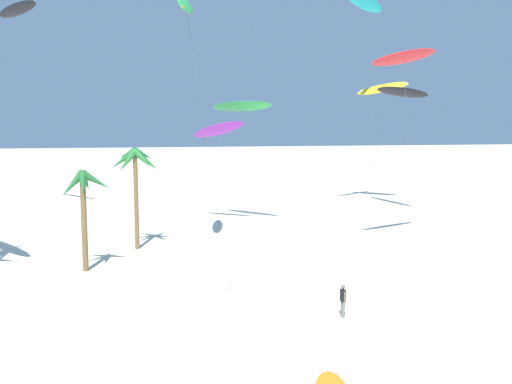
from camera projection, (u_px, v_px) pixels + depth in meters
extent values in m
cylinder|color=brown|center=(136.00, 200.00, 46.28)|extent=(0.31, 0.31, 7.21)
cone|color=#287533|center=(146.00, 160.00, 46.03)|extent=(1.98, 0.68, 1.82)
cone|color=#287533|center=(143.00, 155.00, 46.73)|extent=(1.64, 2.15, 1.22)
cone|color=#287533|center=(127.00, 155.00, 46.54)|extent=(1.78, 2.07, 1.17)
cone|color=#287533|center=(123.00, 160.00, 45.71)|extent=(2.07, 0.68, 1.70)
cone|color=#287533|center=(127.00, 161.00, 45.22)|extent=(1.71, 1.86, 1.81)
cone|color=#287533|center=(143.00, 159.00, 45.27)|extent=(1.80, 1.95, 1.58)
cylinder|color=brown|center=(84.00, 223.00, 40.15)|extent=(0.36, 0.36, 6.26)
cone|color=#23662D|center=(96.00, 181.00, 39.87)|extent=(1.93, 0.59, 1.44)
cone|color=#23662D|center=(86.00, 182.00, 40.52)|extent=(0.77, 1.87, 1.65)
cone|color=#23662D|center=(74.00, 182.00, 40.19)|extent=(1.80, 1.59, 1.59)
cone|color=#23662D|center=(72.00, 185.00, 39.34)|extent=(1.78, 1.48, 1.70)
cone|color=#23662D|center=(83.00, 184.00, 39.07)|extent=(0.81, 1.91, 1.59)
ellipsoid|color=yellow|center=(382.00, 88.00, 66.15)|extent=(5.13, 4.62, 2.10)
ellipsoid|color=blue|center=(382.00, 88.00, 66.15)|extent=(4.81, 4.06, 1.45)
cylinder|color=#4C4C51|center=(377.00, 149.00, 63.91)|extent=(2.79, 5.95, 12.08)
ellipsoid|color=green|center=(241.00, 106.00, 54.20)|extent=(5.54, 5.38, 1.31)
ellipsoid|color=#19B2B7|center=(241.00, 106.00, 54.20)|extent=(4.96, 4.81, 0.72)
cylinder|color=#4C4C51|center=(263.00, 171.00, 51.51)|extent=(2.77, 7.31, 10.33)
ellipsoid|color=green|center=(185.00, 5.00, 42.04)|extent=(1.65, 5.48, 2.31)
ellipsoid|color=orange|center=(185.00, 5.00, 42.03)|extent=(0.92, 5.48, 1.62)
cylinder|color=#4C4C51|center=(207.00, 138.00, 38.98)|extent=(2.24, 8.91, 16.98)
ellipsoid|color=purple|center=(218.00, 130.00, 54.81)|extent=(4.92, 4.28, 2.26)
ellipsoid|color=#19B2B7|center=(218.00, 129.00, 54.81)|extent=(4.39, 3.82, 1.70)
cylinder|color=#4C4C51|center=(227.00, 181.00, 53.17)|extent=(1.16, 4.68, 8.33)
ellipsoid|color=#19B2B7|center=(363.00, 0.00, 59.82)|extent=(6.01, 5.36, 2.60)
ellipsoid|color=white|center=(363.00, 0.00, 59.81)|extent=(5.53, 5.00, 1.81)
cylinder|color=#4C4C51|center=(371.00, 110.00, 57.64)|extent=(0.11, 7.27, 20.15)
ellipsoid|color=black|center=(401.00, 92.00, 60.26)|extent=(3.60, 7.46, 1.69)
ellipsoid|color=orange|center=(402.00, 92.00, 60.26)|extent=(2.94, 7.31, 1.00)
cylinder|color=#4C4C51|center=(418.00, 158.00, 56.20)|extent=(0.23, 9.89, 11.62)
ellipsoid|color=red|center=(405.00, 57.00, 44.68)|extent=(5.86, 3.57, 2.10)
ellipsoid|color=green|center=(405.00, 57.00, 44.68)|extent=(5.74, 2.88, 1.45)
cylinder|color=#4C4C51|center=(407.00, 158.00, 43.94)|extent=(0.49, 3.41, 13.76)
ellipsoid|color=black|center=(17.00, 9.00, 58.23)|extent=(5.27, 5.82, 1.75)
ellipsoid|color=white|center=(17.00, 9.00, 58.23)|extent=(4.84, 5.54, 1.10)
cylinder|color=slate|center=(343.00, 310.00, 31.59)|extent=(0.14, 0.14, 0.84)
cylinder|color=slate|center=(342.00, 309.00, 31.74)|extent=(0.14, 0.14, 0.84)
cube|color=black|center=(343.00, 295.00, 31.57)|extent=(0.25, 0.33, 0.59)
cylinder|color=brown|center=(345.00, 297.00, 31.37)|extent=(0.09, 0.09, 0.56)
cylinder|color=brown|center=(341.00, 295.00, 31.77)|extent=(0.09, 0.09, 0.56)
sphere|color=brown|center=(343.00, 287.00, 31.51)|extent=(0.21, 0.21, 0.21)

